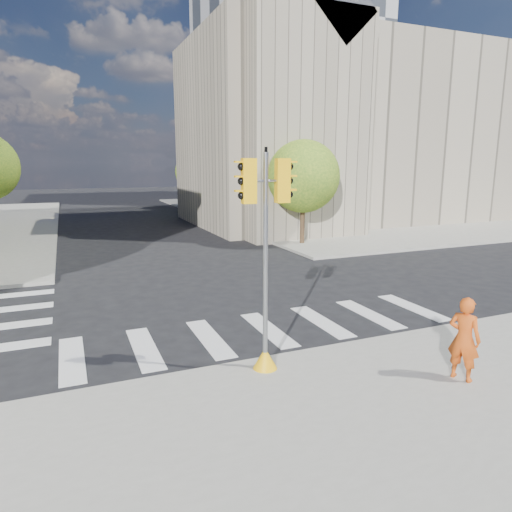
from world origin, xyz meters
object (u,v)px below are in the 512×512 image
at_px(lamp_near, 281,167).
at_px(lamp_far, 216,165).
at_px(photographer, 464,339).
at_px(traffic_signal, 265,279).

bearing_deg(lamp_near, lamp_far, 90.00).
height_order(lamp_near, photographer, lamp_near).
relative_size(lamp_far, photographer, 4.32).
relative_size(traffic_signal, photographer, 2.67).
distance_m(lamp_near, lamp_far, 14.00).
xyz_separation_m(lamp_near, traffic_signal, (-9.35, -18.61, -2.28)).
height_order(lamp_near, lamp_far, same).
relative_size(lamp_near, traffic_signal, 1.62).
xyz_separation_m(traffic_signal, photographer, (3.77, -2.15, -1.21)).
distance_m(traffic_signal, photographer, 4.51).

